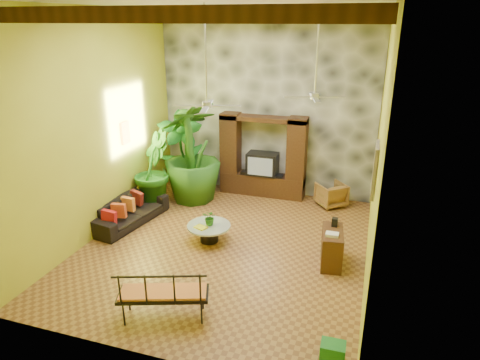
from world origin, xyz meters
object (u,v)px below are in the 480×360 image
(sofa, at_px, (129,211))
(tall_plant_c, at_px, (192,152))
(entertainment_center, at_px, (263,162))
(ceiling_fan_front, at_px, (207,94))
(wicker_armchair, at_px, (331,194))
(green_bin, at_px, (333,352))
(ceiling_fan_back, at_px, (315,86))
(side_console, at_px, (332,247))
(tall_plant_b, at_px, (152,170))
(tall_plant_a, at_px, (182,154))
(iron_bench, at_px, (161,292))
(coffee_table, at_px, (209,231))

(sofa, height_order, tall_plant_c, tall_plant_c)
(entertainment_center, xyz_separation_m, tall_plant_c, (-1.72, -0.96, 0.40))
(ceiling_fan_front, height_order, sofa, ceiling_fan_front)
(wicker_armchair, distance_m, tall_plant_c, 3.91)
(tall_plant_c, distance_m, green_bin, 6.72)
(wicker_armchair, bearing_deg, ceiling_fan_back, 38.26)
(ceiling_fan_front, distance_m, sofa, 4.01)
(wicker_armchair, bearing_deg, sofa, -10.52)
(ceiling_fan_back, relative_size, side_console, 2.04)
(ceiling_fan_back, xyz_separation_m, tall_plant_c, (-3.32, 0.98, -2.03))
(green_bin, bearing_deg, ceiling_fan_front, 140.06)
(tall_plant_b, bearing_deg, wicker_armchair, 17.58)
(tall_plant_a, bearing_deg, iron_bench, -68.87)
(tall_plant_c, relative_size, green_bin, 7.62)
(ceiling_fan_front, distance_m, coffee_table, 3.19)
(ceiling_fan_front, bearing_deg, wicker_armchair, 56.79)
(wicker_armchair, xyz_separation_m, green_bin, (0.67, -5.69, -0.16))
(tall_plant_a, bearing_deg, wicker_armchair, 5.36)
(sofa, xyz_separation_m, side_console, (4.96, -0.39, 0.05))
(wicker_armchair, height_order, coffee_table, wicker_armchair)
(tall_plant_c, bearing_deg, green_bin, -48.64)
(coffee_table, distance_m, side_console, 2.74)
(ceiling_fan_front, distance_m, tall_plant_c, 3.62)
(tall_plant_a, relative_size, iron_bench, 1.51)
(entertainment_center, height_order, tall_plant_a, tall_plant_a)
(tall_plant_a, height_order, tall_plant_c, tall_plant_c)
(ceiling_fan_front, bearing_deg, coffee_table, 115.44)
(wicker_armchair, xyz_separation_m, iron_bench, (-2.13, -5.61, 0.22))
(entertainment_center, distance_m, wicker_armchair, 2.09)
(tall_plant_a, height_order, green_bin, tall_plant_a)
(green_bin, bearing_deg, tall_plant_c, 131.36)
(sofa, relative_size, coffee_table, 2.20)
(ceiling_fan_front, distance_m, tall_plant_b, 3.84)
(tall_plant_c, xyz_separation_m, side_console, (4.03, -2.22, -1.00))
(ceiling_fan_front, distance_m, side_console, 3.96)
(iron_bench, bearing_deg, tall_plant_c, 88.50)
(entertainment_center, distance_m, green_bin, 6.53)
(sofa, height_order, side_console, side_console)
(tall_plant_c, height_order, iron_bench, tall_plant_c)
(ceiling_fan_front, relative_size, tall_plant_b, 0.91)
(tall_plant_c, distance_m, iron_bench, 5.19)
(entertainment_center, height_order, side_console, entertainment_center)
(ceiling_fan_front, bearing_deg, entertainment_center, 86.76)
(ceiling_fan_back, height_order, sofa, ceiling_fan_back)
(tall_plant_a, distance_m, iron_bench, 5.64)
(tall_plant_c, bearing_deg, side_console, -28.82)
(sofa, distance_m, tall_plant_a, 2.39)
(coffee_table, height_order, green_bin, coffee_table)
(entertainment_center, height_order, ceiling_fan_back, ceiling_fan_back)
(entertainment_center, relative_size, tall_plant_c, 0.88)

